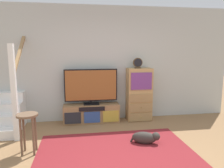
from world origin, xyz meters
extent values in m
cube|color=#B2B7B2|center=(0.00, 2.46, 1.35)|extent=(6.40, 0.12, 2.70)
cube|color=maroon|center=(0.00, 0.60, 0.01)|extent=(2.60, 1.80, 0.01)
cube|color=#997047|center=(-0.30, 2.20, 0.21)|extent=(1.29, 0.36, 0.43)
cube|color=#232328|center=(-0.73, 2.01, 0.18)|extent=(0.36, 0.02, 0.26)
cube|color=#2D4784|center=(-0.30, 2.01, 0.18)|extent=(0.36, 0.02, 0.26)
cube|color=#B79333|center=(0.13, 2.01, 0.18)|extent=(0.36, 0.02, 0.26)
cube|color=black|center=(-0.30, 2.01, 0.37)|extent=(0.58, 0.02, 0.09)
cube|color=black|center=(-0.30, 2.22, 0.44)|extent=(0.36, 0.22, 0.02)
cylinder|color=black|center=(-0.30, 2.22, 0.48)|extent=(0.05, 0.05, 0.06)
cube|color=black|center=(-0.30, 2.22, 0.88)|extent=(1.22, 0.05, 0.74)
cube|color=brown|center=(-0.30, 2.19, 0.88)|extent=(1.17, 0.01, 0.69)
cube|color=tan|center=(0.85, 2.21, 0.63)|extent=(0.58, 0.34, 1.26)
cube|color=#9C7949|center=(0.85, 2.03, 0.12)|extent=(0.53, 0.02, 0.19)
sphere|color=olive|center=(0.85, 2.01, 0.12)|extent=(0.03, 0.03, 0.03)
cube|color=#9C7949|center=(0.85, 2.03, 0.35)|extent=(0.53, 0.02, 0.19)
sphere|color=olive|center=(0.85, 2.01, 0.35)|extent=(0.03, 0.03, 0.03)
cube|color=#9C7949|center=(0.85, 2.03, 0.58)|extent=(0.53, 0.02, 0.19)
sphere|color=olive|center=(0.85, 2.01, 0.58)|extent=(0.03, 0.03, 0.03)
cube|color=#70387F|center=(0.85, 2.03, 0.97)|extent=(0.49, 0.02, 0.40)
cube|color=#4C3823|center=(0.79, 2.19, 1.27)|extent=(0.13, 0.08, 0.02)
cylinder|color=brown|center=(0.79, 2.19, 1.39)|extent=(0.22, 0.04, 0.22)
cylinder|color=black|center=(0.79, 2.16, 1.39)|extent=(0.19, 0.01, 0.19)
cube|color=white|center=(-2.25, 2.05, 0.29)|extent=(0.90, 0.26, 0.57)
cube|color=white|center=(-2.25, 2.31, 0.38)|extent=(0.90, 0.26, 0.76)
cube|color=white|center=(-2.25, 2.57, 0.47)|extent=(0.90, 0.26, 0.95)
cube|color=white|center=(-1.75, 1.40, 0.90)|extent=(0.09, 0.09, 1.80)
cube|color=#9E7547|center=(-1.75, 2.05, 1.70)|extent=(0.06, 1.33, 0.99)
cylinder|color=brown|center=(-1.51, 0.74, 0.32)|extent=(0.04, 0.04, 0.64)
cylinder|color=brown|center=(-1.32, 0.74, 0.32)|extent=(0.04, 0.04, 0.64)
cylinder|color=brown|center=(-1.51, 0.93, 0.32)|extent=(0.04, 0.04, 0.64)
cylinder|color=brown|center=(-1.32, 0.93, 0.32)|extent=(0.04, 0.04, 0.64)
cylinder|color=brown|center=(-1.41, 0.83, 0.65)|extent=(0.34, 0.34, 0.03)
ellipsoid|color=#332D28|center=(0.57, 0.88, 0.11)|extent=(0.48, 0.34, 0.22)
sphere|color=#332D28|center=(0.76, 0.81, 0.15)|extent=(0.15, 0.15, 0.15)
cylinder|color=#332D28|center=(0.37, 0.95, 0.08)|extent=(0.11, 0.07, 0.16)
camera|label=1|loc=(-0.59, -2.65, 1.70)|focal=34.26mm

